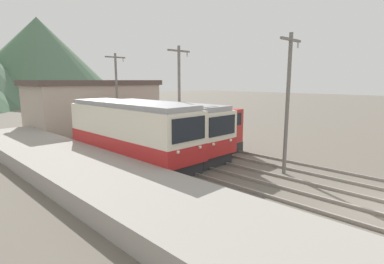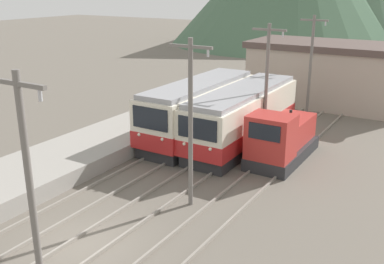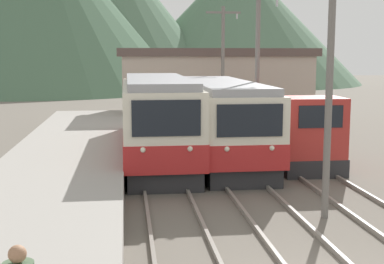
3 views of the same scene
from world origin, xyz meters
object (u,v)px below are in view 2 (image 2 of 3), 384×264
at_px(catenary_mast_far, 267,83).
at_px(catenary_mast_near, 31,193).
at_px(commuter_train_center, 243,118).
at_px(shunting_locomotive, 281,140).
at_px(commuter_train_left, 199,112).
at_px(catenary_mast_mid, 191,119).
at_px(catenary_mast_distant, 311,63).

bearing_deg(catenary_mast_far, catenary_mast_near, -90.00).
height_order(commuter_train_center, shunting_locomotive, commuter_train_center).
height_order(commuter_train_left, catenary_mast_near, catenary_mast_near).
distance_m(catenary_mast_mid, catenary_mast_far, 8.24).
bearing_deg(catenary_mast_distant, commuter_train_left, -116.96).
bearing_deg(commuter_train_left, catenary_mast_far, 3.07).
xyz_separation_m(catenary_mast_near, catenary_mast_far, (0.00, 16.48, 0.00)).
relative_size(commuter_train_center, catenary_mast_distant, 1.49).
relative_size(commuter_train_center, catenary_mast_far, 1.49).
xyz_separation_m(shunting_locomotive, catenary_mast_mid, (-1.49, -7.12, 2.77)).
xyz_separation_m(catenary_mast_near, catenary_mast_distant, (0.00, 24.71, 0.00)).
relative_size(commuter_train_center, catenary_mast_mid, 1.49).
height_order(commuter_train_left, catenary_mast_mid, catenary_mast_mid).
bearing_deg(catenary_mast_distant, catenary_mast_far, -90.00).
height_order(shunting_locomotive, catenary_mast_mid, catenary_mast_mid).
distance_m(commuter_train_center, catenary_mast_mid, 8.93).
distance_m(shunting_locomotive, catenary_mast_mid, 7.78).
bearing_deg(catenary_mast_distant, catenary_mast_near, -90.00).
height_order(commuter_train_left, catenary_mast_distant, catenary_mast_distant).
distance_m(commuter_train_center, shunting_locomotive, 3.32).
bearing_deg(catenary_mast_mid, catenary_mast_distant, 90.00).
height_order(commuter_train_center, catenary_mast_far, catenary_mast_far).
bearing_deg(catenary_mast_far, commuter_train_left, -176.93).
height_order(shunting_locomotive, catenary_mast_distant, catenary_mast_distant).
height_order(catenary_mast_far, catenary_mast_distant, same).
xyz_separation_m(commuter_train_center, catenary_mast_mid, (1.51, -8.48, 2.36)).
distance_m(commuter_train_left, commuter_train_center, 2.84).
relative_size(shunting_locomotive, catenary_mast_far, 0.80).
bearing_deg(catenary_mast_near, catenary_mast_far, 90.00).
bearing_deg(catenary_mast_mid, catenary_mast_near, -90.00).
distance_m(commuter_train_center, catenary_mast_distant, 8.48).
bearing_deg(catenary_mast_near, shunting_locomotive, 84.45).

